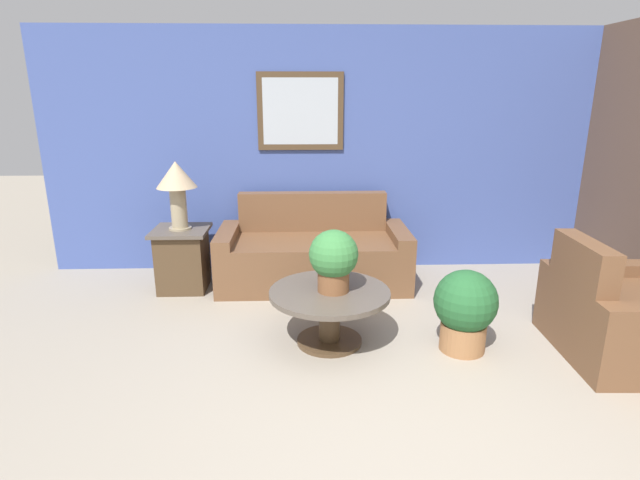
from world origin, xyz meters
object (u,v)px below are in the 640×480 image
Objects in this scene: armchair at (627,318)px; potted_plant_floor at (465,308)px; couch_main at (313,255)px; side_table at (183,258)px; table_lamp at (177,182)px; potted_plant_on_table at (334,258)px; coffee_table at (330,305)px.

potted_plant_floor is (-1.20, 0.11, 0.05)m from armchair.
couch_main is 3.08× the size of side_table.
armchair is 1.70× the size of potted_plant_floor.
table_lamp is at bearing 70.33° from armchair.
potted_plant_on_table is 0.75× the size of potted_plant_floor.
couch_main and armchair have the same top height.
couch_main is 3.98× the size of potted_plant_on_table.
side_table is at bearing -90.00° from table_lamp.
potted_plant_floor is at bearing -29.14° from table_lamp.
table_lamp is (-1.32, -0.12, 0.80)m from couch_main.
armchair is 2.25m from coffee_table.
coffee_table is 2.02m from table_lamp.
side_table is at bearing 139.47° from coffee_table.
side_table is 1.29× the size of potted_plant_on_table.
potted_plant_on_table is at bearing -84.68° from couch_main.
potted_plant_on_table is at bearing 85.60° from armchair.
coffee_table is 1.87m from side_table.
side_table is 2.80m from potted_plant_floor.
couch_main is 1.33m from side_table.
table_lamp is 1.37× the size of potted_plant_on_table.
couch_main is at bearing 95.32° from potted_plant_on_table.
potted_plant_on_table is at bearing 171.57° from potted_plant_floor.
table_lamp is at bearing 139.97° from potted_plant_on_table.
couch_main is 3.00× the size of potted_plant_floor.
coffee_table is at bearing -85.89° from couch_main.
couch_main is 1.86m from potted_plant_floor.
couch_main is at bearing 94.11° from coffee_table.
armchair is 1.21m from potted_plant_floor.
couch_main is 2.90× the size of table_lamp.
potted_plant_floor is at bearing -8.37° from coffee_table.
coffee_table is (-2.23, 0.27, 0.03)m from armchair.
potted_plant_on_table is (0.12, -1.34, 0.41)m from couch_main.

